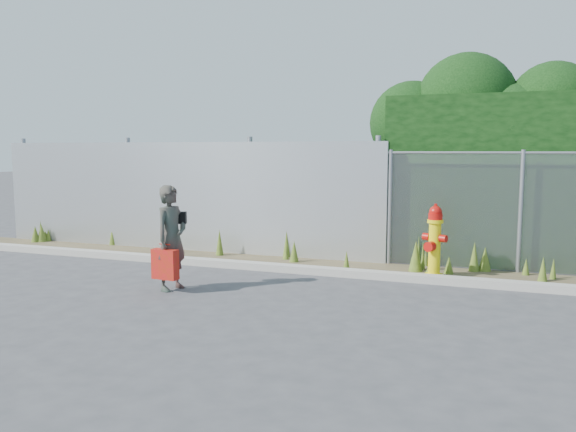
% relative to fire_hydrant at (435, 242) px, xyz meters
% --- Properties ---
extents(ground, '(80.00, 80.00, 0.00)m').
position_rel_fire_hydrant_xyz_m(ground, '(-1.91, -2.17, -0.58)').
color(ground, '#3F3E41').
rests_on(ground, ground).
extents(curb, '(16.00, 0.22, 0.12)m').
position_rel_fire_hydrant_xyz_m(curb, '(-1.91, -0.37, -0.52)').
color(curb, '#9D998E').
rests_on(curb, ground).
extents(weed_strip, '(16.00, 1.27, 0.54)m').
position_rel_fire_hydrant_xyz_m(weed_strip, '(-1.63, 0.37, -0.45)').
color(weed_strip, '#4E422C').
rests_on(weed_strip, ground).
extents(corrugated_fence, '(8.50, 0.21, 2.30)m').
position_rel_fire_hydrant_xyz_m(corrugated_fence, '(-5.16, 0.83, 0.52)').
color(corrugated_fence, '#B8BBC0').
rests_on(corrugated_fence, ground).
extents(fire_hydrant, '(0.40, 0.36, 1.20)m').
position_rel_fire_hydrant_xyz_m(fire_hydrant, '(0.00, 0.00, 0.00)').
color(fire_hydrant, yellow).
rests_on(fire_hydrant, ground).
extents(woman, '(0.48, 0.63, 1.54)m').
position_rel_fire_hydrant_xyz_m(woman, '(-3.55, -2.07, 0.19)').
color(woman, '#0E5A47').
rests_on(woman, ground).
extents(red_tote_bag, '(0.39, 0.14, 0.51)m').
position_rel_fire_hydrant_xyz_m(red_tote_bag, '(-3.56, -2.25, -0.17)').
color(red_tote_bag, '#9F2B09').
extents(black_shoulder_bag, '(0.24, 0.10, 0.18)m').
position_rel_fire_hydrant_xyz_m(black_shoulder_bag, '(-3.55, -1.88, 0.46)').
color(black_shoulder_bag, black).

